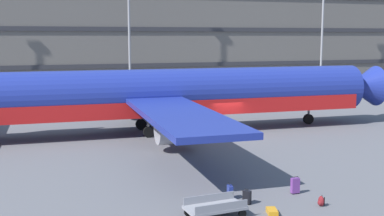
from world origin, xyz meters
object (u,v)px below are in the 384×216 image
at_px(suitcase_silver, 247,197).
at_px(suitcase_large, 295,185).
at_px(airliner, 157,96).
at_px(baggage_cart, 215,207).
at_px(suitcase_navy, 230,192).
at_px(backpack_red, 321,201).
at_px(suitcase_laid_flat, 272,211).

bearing_deg(suitcase_silver, suitcase_large, 12.65).
xyz_separation_m(airliner, baggage_cart, (-1.99, -18.90, -2.63)).
bearing_deg(suitcase_navy, suitcase_large, -4.18).
distance_m(backpack_red, baggage_cart, 5.14).
height_order(airliner, baggage_cart, airliner).
bearing_deg(suitcase_silver, suitcase_laid_flat, -70.60).
bearing_deg(suitcase_silver, backpack_red, -22.63).
relative_size(airliner, baggage_cart, 12.47).
height_order(suitcase_silver, suitcase_large, suitcase_large).
height_order(suitcase_silver, baggage_cart, baggage_cart).
distance_m(suitcase_laid_flat, suitcase_large, 3.22).
bearing_deg(baggage_cart, suitcase_navy, 52.65).
height_order(airliner, backpack_red, airliner).
bearing_deg(suitcase_laid_flat, backpack_red, 4.44).
relative_size(suitcase_navy, backpack_red, 1.47).
bearing_deg(suitcase_navy, backpack_red, -31.35).
bearing_deg(backpack_red, baggage_cart, 177.37).
bearing_deg(suitcase_silver, suitcase_navy, 118.37).
distance_m(suitcase_silver, suitcase_laid_flat, 1.62).
xyz_separation_m(suitcase_navy, baggage_cart, (-1.50, -1.97, 0.07)).
relative_size(suitcase_navy, baggage_cart, 0.24).
relative_size(suitcase_laid_flat, backpack_red, 1.54).
height_order(suitcase_silver, backpack_red, suitcase_silver).
distance_m(airliner, suitcase_navy, 17.15).
bearing_deg(suitcase_large, suitcase_laid_flat, -137.65).
height_order(suitcase_navy, backpack_red, suitcase_navy).
relative_size(suitcase_navy, suitcase_large, 0.88).
xyz_separation_m(suitcase_silver, suitcase_large, (2.90, 0.65, 0.08)).
height_order(suitcase_silver, suitcase_laid_flat, suitcase_silver).
xyz_separation_m(suitcase_silver, baggage_cart, (-1.99, -1.07, 0.08)).
distance_m(suitcase_navy, baggage_cart, 2.48).
relative_size(suitcase_laid_flat, suitcase_large, 0.92).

